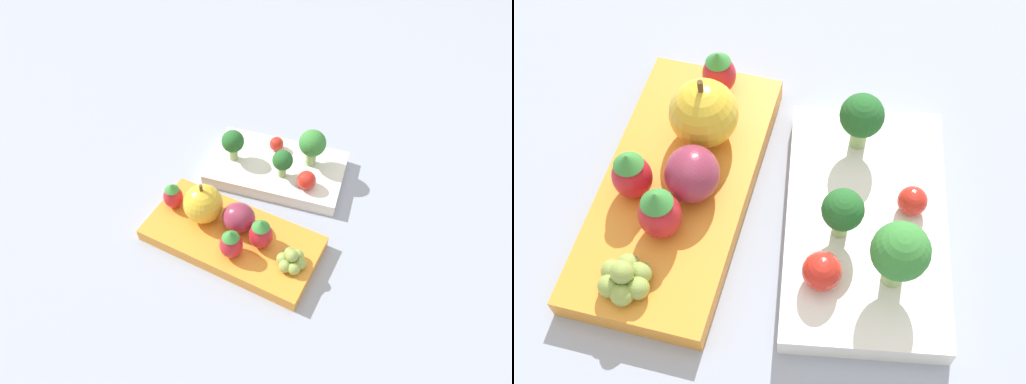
% 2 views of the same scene
% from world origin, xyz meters
% --- Properties ---
extents(ground_plane, '(4.00, 4.00, 0.00)m').
position_xyz_m(ground_plane, '(0.00, 0.00, 0.00)').
color(ground_plane, '#939EB2').
extents(bento_box_savoury, '(0.20, 0.12, 0.02)m').
position_xyz_m(bento_box_savoury, '(0.01, 0.07, 0.01)').
color(bento_box_savoury, white).
rests_on(bento_box_savoury, ground_plane).
extents(bento_box_fruit, '(0.24, 0.14, 0.02)m').
position_xyz_m(bento_box_fruit, '(-0.01, -0.07, 0.01)').
color(bento_box_fruit, orange).
rests_on(bento_box_fruit, ground_plane).
extents(broccoli_floret_0, '(0.04, 0.04, 0.06)m').
position_xyz_m(broccoli_floret_0, '(0.06, 0.09, 0.06)').
color(broccoli_floret_0, '#93B770').
rests_on(broccoli_floret_0, bento_box_savoury).
extents(broccoli_floret_1, '(0.03, 0.03, 0.05)m').
position_xyz_m(broccoli_floret_1, '(0.02, 0.05, 0.05)').
color(broccoli_floret_1, '#93B770').
rests_on(broccoli_floret_1, bento_box_savoury).
extents(broccoli_floret_2, '(0.03, 0.03, 0.05)m').
position_xyz_m(broccoli_floret_2, '(-0.06, 0.07, 0.05)').
color(broccoli_floret_2, '#93B770').
rests_on(broccoli_floret_2, bento_box_savoury).
extents(cherry_tomato_0, '(0.03, 0.03, 0.03)m').
position_xyz_m(cherry_tomato_0, '(0.06, 0.04, 0.03)').
color(cherry_tomato_0, red).
rests_on(cherry_tomato_0, bento_box_savoury).
extents(cherry_tomato_1, '(0.02, 0.02, 0.02)m').
position_xyz_m(cherry_tomato_1, '(0.00, 0.10, 0.03)').
color(cherry_tomato_1, red).
rests_on(cherry_tomato_1, bento_box_savoury).
extents(apple, '(0.05, 0.05, 0.06)m').
position_xyz_m(apple, '(-0.06, -0.05, 0.05)').
color(apple, gold).
rests_on(apple, bento_box_fruit).
extents(strawberry_0, '(0.03, 0.03, 0.05)m').
position_xyz_m(strawberry_0, '(0.03, -0.07, 0.04)').
color(strawberry_0, red).
rests_on(strawberry_0, bento_box_fruit).
extents(strawberry_1, '(0.03, 0.03, 0.04)m').
position_xyz_m(strawberry_1, '(0.00, -0.10, 0.04)').
color(strawberry_1, red).
rests_on(strawberry_1, bento_box_fruit).
extents(strawberry_2, '(0.03, 0.03, 0.04)m').
position_xyz_m(strawberry_2, '(-0.10, -0.05, 0.04)').
color(strawberry_2, red).
rests_on(strawberry_2, bento_box_fruit).
extents(plum, '(0.04, 0.04, 0.04)m').
position_xyz_m(plum, '(-0.01, -0.05, 0.04)').
color(plum, '#892D47').
rests_on(plum, bento_box_fruit).
extents(grape_cluster, '(0.04, 0.04, 0.03)m').
position_xyz_m(grape_cluster, '(0.08, -0.09, 0.03)').
color(grape_cluster, '#8EA84C').
rests_on(grape_cluster, bento_box_fruit).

